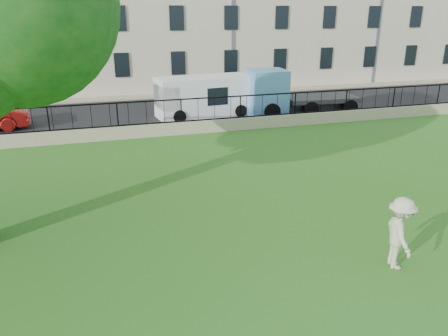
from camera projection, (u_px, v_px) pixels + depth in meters
name	position (u px, v px, depth m)	size (l,w,h in m)	color
ground	(281.00, 261.00, 10.56)	(120.00, 120.00, 0.00)	#306016
retaining_wall	(182.00, 128.00, 21.26)	(50.00, 0.40, 0.60)	tan
iron_railing	(181.00, 111.00, 20.97)	(50.00, 0.05, 1.13)	black
street	(166.00, 113.00, 25.60)	(60.00, 9.00, 0.01)	black
sidewalk	(154.00, 96.00, 30.26)	(60.00, 1.40, 0.12)	tan
man	(400.00, 233.00, 10.05)	(1.13, 0.65, 1.75)	beige
white_van	(204.00, 97.00, 24.59)	(5.30, 2.07, 2.23)	white
blue_truck	(301.00, 91.00, 25.11)	(6.15, 2.18, 2.58)	#5692CB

